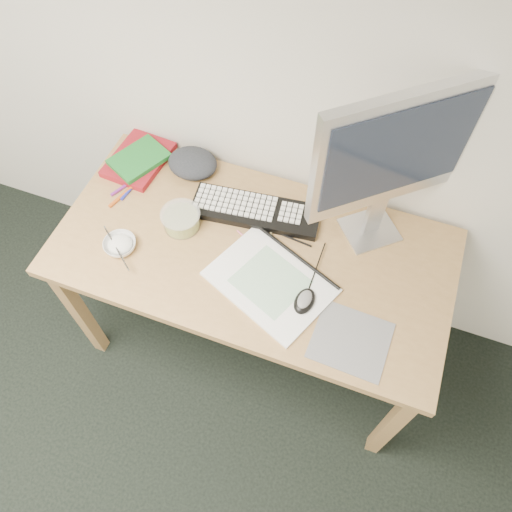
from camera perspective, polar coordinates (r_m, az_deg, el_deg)
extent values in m
plane|color=silver|center=(1.70, -7.52, 24.58)|extent=(3.60, 0.00, 3.60)
cube|color=tan|center=(2.19, -19.46, -6.11)|extent=(0.05, 0.05, 0.71)
cube|color=tan|center=(1.98, 15.17, -18.13)|extent=(0.05, 0.05, 0.71)
cube|color=tan|center=(2.42, -12.41, 5.77)|extent=(0.05, 0.05, 0.71)
cube|color=tan|center=(2.23, 18.33, -3.58)|extent=(0.05, 0.05, 0.71)
cube|color=tan|center=(1.77, -0.41, 0.40)|extent=(1.40, 0.70, 0.03)
cube|color=slate|center=(1.62, 10.78, -9.44)|extent=(0.24, 0.22, 0.00)
cube|color=silver|center=(1.68, 1.63, -2.99)|extent=(0.47, 0.41, 0.01)
cube|color=black|center=(1.83, -0.05, 5.16)|extent=(0.48, 0.20, 0.03)
cube|color=silver|center=(1.84, 12.83, 2.94)|extent=(0.25, 0.24, 0.01)
cube|color=silver|center=(1.77, 13.37, 4.57)|extent=(0.06, 0.06, 0.17)
cube|color=silver|center=(1.54, 15.69, 11.47)|extent=(0.43, 0.37, 0.43)
cube|color=black|center=(1.53, 15.78, 11.73)|extent=(0.37, 0.32, 0.34)
ellipsoid|color=black|center=(1.63, 5.59, -4.97)|extent=(0.07, 0.11, 0.03)
imported|color=white|center=(1.81, -15.26, 1.21)|extent=(0.13, 0.13, 0.04)
cylinder|color=#B9B9BB|center=(1.78, -15.66, 0.88)|extent=(0.17, 0.14, 0.02)
cylinder|color=#DBD64D|center=(1.80, -8.55, 4.14)|extent=(0.17, 0.17, 0.07)
cube|color=maroon|center=(2.05, -13.26, 10.69)|extent=(0.22, 0.28, 0.03)
cube|color=#1B6F28|center=(2.02, -13.23, 10.77)|extent=(0.23, 0.25, 0.02)
ellipsoid|color=#23242A|center=(1.97, -7.26, 10.48)|extent=(0.16, 0.13, 0.07)
cylinder|color=pink|center=(1.76, -0.42, 1.38)|extent=(0.15, 0.08, 0.01)
cylinder|color=tan|center=(1.77, 2.00, 1.90)|extent=(0.11, 0.14, 0.01)
cylinder|color=black|center=(1.78, 3.61, 2.21)|extent=(0.19, 0.03, 0.01)
cylinder|color=#2028AE|center=(1.97, -14.05, 7.56)|extent=(0.03, 0.13, 0.01)
cylinder|color=#C75417|center=(1.96, -14.94, 6.79)|extent=(0.06, 0.14, 0.01)
cylinder|color=#782589|center=(1.98, -14.70, 7.79)|extent=(0.07, 0.13, 0.01)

